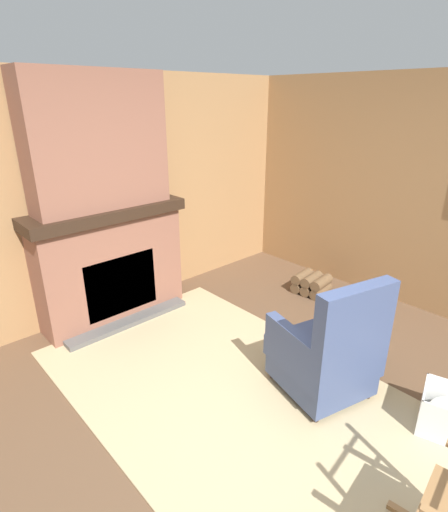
{
  "coord_description": "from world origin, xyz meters",
  "views": [
    {
      "loc": [
        1.23,
        -1.72,
        2.23
      ],
      "look_at": [
        -1.21,
        0.52,
        0.9
      ],
      "focal_mm": 28.0,
      "sensor_mm": 36.0,
      "label": 1
    }
  ],
  "objects_px": {
    "firewood_stack": "(311,284)",
    "storage_case": "(112,198)",
    "armchair": "(327,354)",
    "oil_lamp_vase": "(77,203)"
  },
  "relations": [
    {
      "from": "firewood_stack",
      "to": "storage_case",
      "type": "xyz_separation_m",
      "value": [
        -1.16,
        -1.9,
        1.16
      ]
    },
    {
      "from": "storage_case",
      "to": "oil_lamp_vase",
      "type": "bearing_deg",
      "value": -90.02
    },
    {
      "from": "firewood_stack",
      "to": "oil_lamp_vase",
      "type": "relative_size",
      "value": 1.89
    },
    {
      "from": "armchair",
      "to": "oil_lamp_vase",
      "type": "bearing_deg",
      "value": 35.47
    },
    {
      "from": "armchair",
      "to": "firewood_stack",
      "type": "relative_size",
      "value": 2.46
    },
    {
      "from": "firewood_stack",
      "to": "oil_lamp_vase",
      "type": "distance_m",
      "value": 2.79
    },
    {
      "from": "oil_lamp_vase",
      "to": "storage_case",
      "type": "xyz_separation_m",
      "value": [
        0.0,
        0.35,
        -0.02
      ]
    },
    {
      "from": "armchair",
      "to": "storage_case",
      "type": "distance_m",
      "value": 2.51
    },
    {
      "from": "armchair",
      "to": "storage_case",
      "type": "height_order",
      "value": "storage_case"
    },
    {
      "from": "oil_lamp_vase",
      "to": "firewood_stack",
      "type": "bearing_deg",
      "value": 62.7
    }
  ]
}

